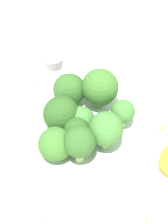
% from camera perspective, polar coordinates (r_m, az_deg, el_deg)
% --- Properties ---
extents(ground_plane, '(3.00, 3.00, 0.00)m').
position_cam_1_polar(ground_plane, '(0.60, -0.00, -5.02)').
color(ground_plane, silver).
extents(bowl, '(0.19, 0.19, 0.04)m').
position_cam_1_polar(bowl, '(0.59, -0.00, -3.74)').
color(bowl, silver).
rests_on(bowl, ground_plane).
extents(broccoli_floret_0, '(0.04, 0.04, 0.05)m').
position_cam_1_polar(broccoli_floret_0, '(0.52, -1.10, -2.98)').
color(broccoli_floret_0, '#84AD66').
rests_on(broccoli_floret_0, bowl).
extents(broccoli_floret_1, '(0.04, 0.04, 0.05)m').
position_cam_1_polar(broccoli_floret_1, '(0.56, 5.93, -0.05)').
color(broccoli_floret_1, '#8EB770').
rests_on(broccoli_floret_1, bowl).
extents(broccoli_floret_2, '(0.05, 0.05, 0.05)m').
position_cam_1_polar(broccoli_floret_2, '(0.52, -4.39, -4.93)').
color(broccoli_floret_2, '#8EB770').
rests_on(broccoli_floret_2, bowl).
extents(broccoli_floret_3, '(0.04, 0.04, 0.06)m').
position_cam_1_polar(broccoli_floret_3, '(0.50, -0.71, -4.67)').
color(broccoli_floret_3, '#8EB770').
rests_on(broccoli_floret_3, bowl).
extents(broccoli_floret_4, '(0.06, 0.06, 0.07)m').
position_cam_1_polar(broccoli_floret_4, '(0.58, 2.52, 3.72)').
color(broccoli_floret_4, '#7A9E5B').
rests_on(broccoli_floret_4, bowl).
extents(broccoli_floret_5, '(0.05, 0.05, 0.06)m').
position_cam_1_polar(broccoli_floret_5, '(0.54, -3.48, -0.41)').
color(broccoli_floret_5, '#7A9E5B').
rests_on(broccoli_floret_5, bowl).
extents(broccoli_floret_6, '(0.05, 0.05, 0.05)m').
position_cam_1_polar(broccoli_floret_6, '(0.59, -2.22, 3.36)').
color(broccoli_floret_6, '#84AD66').
rests_on(broccoli_floret_6, bowl).
extents(broccoli_floret_7, '(0.04, 0.04, 0.05)m').
position_cam_1_polar(broccoli_floret_7, '(0.54, -0.49, -1.52)').
color(broccoli_floret_7, '#7A9E5B').
rests_on(broccoli_floret_7, bowl).
extents(broccoli_floret_8, '(0.05, 0.05, 0.06)m').
position_cam_1_polar(broccoli_floret_8, '(0.52, 3.33, -2.66)').
color(broccoli_floret_8, '#84AD66').
rests_on(broccoli_floret_8, bowl).
extents(pepper_shaker, '(0.04, 0.04, 0.07)m').
position_cam_1_polar(pepper_shaker, '(0.67, -4.59, 5.92)').
color(pepper_shaker, silver).
rests_on(pepper_shaker, ground_plane).
extents(almond_crumb_0, '(0.01, 0.01, 0.01)m').
position_cam_1_polar(almond_crumb_0, '(0.68, -0.97, 3.15)').
color(almond_crumb_0, tan).
rests_on(almond_crumb_0, ground_plane).
extents(almond_crumb_1, '(0.01, 0.01, 0.01)m').
position_cam_1_polar(almond_crumb_1, '(0.70, -6.80, 4.12)').
color(almond_crumb_1, olive).
rests_on(almond_crumb_1, ground_plane).
extents(almond_crumb_2, '(0.01, 0.01, 0.01)m').
position_cam_1_polar(almond_crumb_2, '(0.63, 11.75, -2.25)').
color(almond_crumb_2, '#AD7F4C').
rests_on(almond_crumb_2, ground_plane).
extents(almond_crumb_3, '(0.01, 0.01, 0.01)m').
position_cam_1_polar(almond_crumb_3, '(0.53, -5.87, -16.43)').
color(almond_crumb_3, tan).
rests_on(almond_crumb_3, ground_plane).
extents(almond_crumb_4, '(0.01, 0.01, 0.01)m').
position_cam_1_polar(almond_crumb_4, '(0.53, 9.58, -15.86)').
color(almond_crumb_4, tan).
rests_on(almond_crumb_4, ground_plane).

